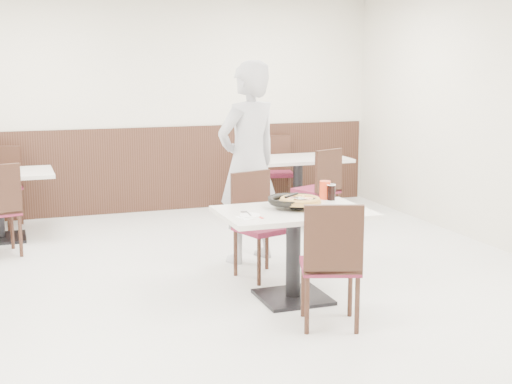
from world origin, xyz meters
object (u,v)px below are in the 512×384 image
object	(u,v)px
chair_near	(330,263)
cola_glass	(331,193)
side_plate	(250,216)
bg_chair_right_far	(277,172)
pizza_pan	(293,203)
chair_far	(263,226)
bg_table_right	(298,187)
pizza	(300,202)
bg_chair_right_near	(316,189)
diner_person	(248,162)
main_table	(293,255)
red_cup	(325,190)

from	to	relation	value
chair_near	cola_glass	size ratio (longest dim) A/B	7.31
side_plate	bg_chair_right_far	distance (m)	4.09
pizza_pan	side_plate	distance (m)	0.49
chair_far	cola_glass	world-z (taller)	chair_far
bg_table_right	bg_chair_right_far	size ratio (longest dim) A/B	1.26
pizza	bg_chair_right_far	bearing A→B (deg)	71.82
pizza_pan	bg_table_right	size ratio (longest dim) A/B	0.32
chair_far	bg_chair_right_near	size ratio (longest dim) A/B	1.00
pizza	diner_person	xyz separation A→B (m)	(-0.03, 1.22, 0.16)
pizza_pan	side_plate	size ratio (longest dim) A/B	2.32
chair_far	side_plate	xyz separation A→B (m)	(-0.39, -0.78, 0.28)
diner_person	bg_chair_right_near	size ratio (longest dim) A/B	2.05
main_table	bg_chair_right_far	bearing A→B (deg)	71.00
cola_glass	bg_table_right	bearing A→B (deg)	73.17
main_table	pizza_pan	bearing A→B (deg)	72.92
side_plate	red_cup	world-z (taller)	red_cup
chair_near	bg_chair_right_far	bearing A→B (deg)	92.94
main_table	side_plate	world-z (taller)	side_plate
red_cup	bg_table_right	xyz separation A→B (m)	(0.84, 2.61, -0.45)
red_cup	chair_far	bearing A→B (deg)	146.29
pizza	bg_table_right	bearing A→B (deg)	67.57
pizza_pan	pizza	bearing A→B (deg)	-59.38
side_plate	bg_chair_right_near	size ratio (longest dim) A/B	0.17
pizza	red_cup	size ratio (longest dim) A/B	2.16
pizza	side_plate	bearing A→B (deg)	-163.12
side_plate	cola_glass	distance (m)	0.97
pizza	bg_chair_right_far	world-z (taller)	bg_chair_right_far
bg_chair_right_near	side_plate	bearing A→B (deg)	-147.25
chair_far	bg_table_right	xyz separation A→B (m)	(1.30, 2.30, -0.10)
bg_chair_right_far	bg_table_right	bearing A→B (deg)	105.91
main_table	pizza_pan	xyz separation A→B (m)	(0.03, 0.09, 0.42)
side_plate	cola_glass	xyz separation A→B (m)	(0.88, 0.41, 0.06)
main_table	red_cup	distance (m)	0.72
pizza	pizza_pan	bearing A→B (deg)	120.62
diner_person	cola_glass	bearing A→B (deg)	92.16
bg_chair_right_far	chair_near	bearing A→B (deg)	86.88
pizza_pan	side_plate	world-z (taller)	pizza_pan
pizza	main_table	bearing A→B (deg)	-160.28
main_table	diner_person	xyz separation A→B (m)	(0.03, 1.24, 0.60)
cola_glass	bg_chair_right_near	world-z (taller)	bg_chair_right_near
pizza	side_plate	world-z (taller)	pizza
pizza_pan	diner_person	size ratio (longest dim) A/B	0.19
main_table	pizza	size ratio (longest dim) A/B	3.48
diner_person	bg_chair_right_far	distance (m)	2.70
main_table	bg_chair_right_near	bearing A→B (deg)	61.75
pizza_pan	bg_chair_right_near	world-z (taller)	bg_chair_right_near
chair_near	bg_chair_right_far	distance (m)	4.41
chair_near	bg_chair_right_near	bearing A→B (deg)	86.62
pizza_pan	bg_table_right	xyz separation A→B (m)	(1.25, 2.87, -0.42)
chair_far	pizza	world-z (taller)	chair_far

